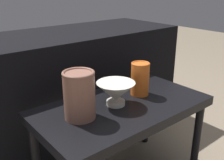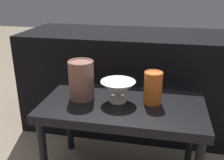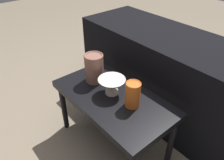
{
  "view_description": "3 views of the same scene",
  "coord_description": "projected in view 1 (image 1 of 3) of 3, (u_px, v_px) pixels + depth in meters",
  "views": [
    {
      "loc": [
        -0.66,
        -0.74,
        0.89
      ],
      "look_at": [
        -0.02,
        0.04,
        0.51
      ],
      "focal_mm": 42.0,
      "sensor_mm": 36.0,
      "label": 1
    },
    {
      "loc": [
        0.17,
        -1.06,
        0.93
      ],
      "look_at": [
        -0.05,
        -0.0,
        0.52
      ],
      "focal_mm": 42.0,
      "sensor_mm": 36.0,
      "label": 2
    },
    {
      "loc": [
        0.75,
        -0.64,
        1.2
      ],
      "look_at": [
        -0.01,
        0.0,
        0.51
      ],
      "focal_mm": 35.0,
      "sensor_mm": 36.0,
      "label": 3
    }
  ],
  "objects": [
    {
      "name": "table",
      "position": [
        122.0,
        114.0,
        1.11
      ],
      "size": [
        0.73,
        0.4,
        0.41
      ],
      "color": "black",
      "rests_on": "ground_plane"
    },
    {
      "name": "vase_colorful_right",
      "position": [
        140.0,
        78.0,
        1.16
      ],
      "size": [
        0.08,
        0.08,
        0.15
      ],
      "color": "orange",
      "rests_on": "table"
    },
    {
      "name": "bowl",
      "position": [
        116.0,
        92.0,
        1.07
      ],
      "size": [
        0.16,
        0.16,
        0.1
      ],
      "color": "silver",
      "rests_on": "table"
    },
    {
      "name": "couch_backdrop",
      "position": [
        61.0,
        88.0,
        1.51
      ],
      "size": [
        1.42,
        0.5,
        0.63
      ],
      "color": "black",
      "rests_on": "ground_plane"
    },
    {
      "name": "vase_textured_left",
      "position": [
        79.0,
        94.0,
        0.95
      ],
      "size": [
        0.12,
        0.12,
        0.18
      ],
      "color": "brown",
      "rests_on": "table"
    }
  ]
}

